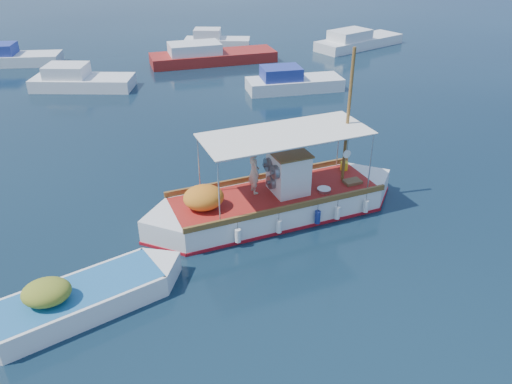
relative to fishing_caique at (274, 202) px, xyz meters
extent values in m
plane|color=black|center=(-0.23, -0.62, -0.56)|extent=(160.00, 160.00, 0.00)
cube|color=white|center=(0.06, 0.01, -0.19)|extent=(8.15, 3.95, 1.15)
cube|color=white|center=(-3.78, -0.69, -0.19)|extent=(2.56, 2.56, 1.15)
cube|color=white|center=(3.90, 0.70, -0.19)|extent=(2.56, 2.56, 1.15)
cube|color=#A10F19|center=(0.06, 0.01, -0.54)|extent=(8.26, 4.05, 0.19)
cube|color=maroon|center=(0.06, 0.01, 0.36)|extent=(8.11, 3.75, 0.06)
cube|color=brown|center=(-0.18, 1.30, 0.48)|extent=(7.80, 1.51, 0.21)
cube|color=brown|center=(0.29, -1.28, 0.48)|extent=(7.80, 1.51, 0.21)
cube|color=white|center=(0.57, 0.10, 1.16)|extent=(1.47, 1.55, 1.56)
cube|color=brown|center=(0.57, 0.10, 1.97)|extent=(1.59, 1.67, 0.06)
cylinder|color=slate|center=(-0.04, -0.35, 1.47)|extent=(0.32, 0.55, 0.52)
cylinder|color=slate|center=(-0.16, 0.31, 1.47)|extent=(0.32, 0.55, 0.52)
cylinder|color=slate|center=(-0.10, -0.02, 0.90)|extent=(0.32, 0.55, 0.52)
cylinder|color=brown|center=(2.93, 0.53, 2.98)|extent=(0.15, 0.15, 5.20)
cylinder|color=brown|center=(2.11, 0.38, 2.57)|extent=(1.86, 0.42, 0.08)
cylinder|color=silver|center=(-2.71, 0.67, 1.55)|extent=(0.05, 0.05, 2.34)
cylinder|color=silver|center=(-2.30, -1.58, 1.55)|extent=(0.05, 0.05, 2.34)
cylinder|color=silver|center=(3.13, 1.73, 1.55)|extent=(0.05, 0.05, 2.34)
cylinder|color=silver|center=(3.54, -0.53, 1.55)|extent=(0.05, 0.05, 2.34)
cube|color=silver|center=(0.42, 0.07, 2.74)|extent=(6.49, 3.55, 0.04)
ellipsoid|color=orange|center=(-2.71, -0.49, 0.82)|extent=(1.65, 1.48, 0.87)
cube|color=yellow|center=(1.29, 0.81, 0.59)|extent=(0.29, 0.23, 0.42)
cylinder|color=yellow|center=(3.31, 1.34, 0.56)|extent=(0.36, 0.36, 0.35)
cube|color=brown|center=(3.20, 0.15, 0.44)|extent=(0.75, 0.58, 0.12)
cylinder|color=#B2B2B2|center=(1.90, -0.24, 0.44)|extent=(0.60, 0.60, 0.12)
cylinder|color=white|center=(2.51, -0.66, 2.08)|extent=(0.31, 0.09, 0.31)
cylinder|color=white|center=(-1.73, -1.80, -0.09)|extent=(0.24, 0.24, 0.50)
cylinder|color=navy|center=(1.34, -1.24, -0.09)|extent=(0.24, 0.24, 0.50)
cylinder|color=white|center=(3.39, -0.87, -0.09)|extent=(0.24, 0.24, 0.50)
imported|color=#B7B198|center=(-0.71, 0.28, 1.25)|extent=(0.51, 0.69, 1.72)
cube|color=white|center=(-6.79, -3.93, -0.30)|extent=(5.06, 3.52, 0.92)
cube|color=white|center=(-4.62, -3.02, -0.30)|extent=(1.70, 1.70, 0.92)
cube|color=#21639A|center=(-6.79, -3.93, 0.14)|extent=(4.98, 3.33, 0.05)
ellipsoid|color=olive|center=(-7.55, -4.24, 0.50)|extent=(1.67, 1.54, 0.68)
cube|color=silver|center=(-8.44, 18.16, -0.26)|extent=(6.88, 3.85, 1.00)
cube|color=silver|center=(-9.39, 18.39, 0.64)|extent=(3.00, 2.59, 0.80)
cube|color=maroon|center=(0.93, 22.94, -0.26)|extent=(9.84, 3.59, 1.00)
cube|color=silver|center=(-0.51, 22.82, 0.64)|extent=(4.04, 2.69, 0.80)
cube|color=silver|center=(5.15, 14.84, -0.26)|extent=(6.22, 2.26, 1.00)
cube|color=navy|center=(4.21, 14.83, 0.64)|extent=(2.50, 1.89, 0.80)
cube|color=silver|center=(14.07, 25.38, -0.26)|extent=(8.78, 5.93, 1.00)
cube|color=silver|center=(12.91, 24.84, 0.64)|extent=(4.01, 3.43, 0.80)
cube|color=silver|center=(-14.26, 25.65, -0.26)|extent=(7.33, 3.06, 1.00)
cube|color=silver|center=(1.96, 27.78, -0.26)|extent=(5.87, 3.29, 1.00)
cube|color=silver|center=(1.16, 27.98, 0.64)|extent=(2.57, 2.19, 0.80)
camera|label=1|loc=(-4.17, -15.88, 9.61)|focal=35.00mm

